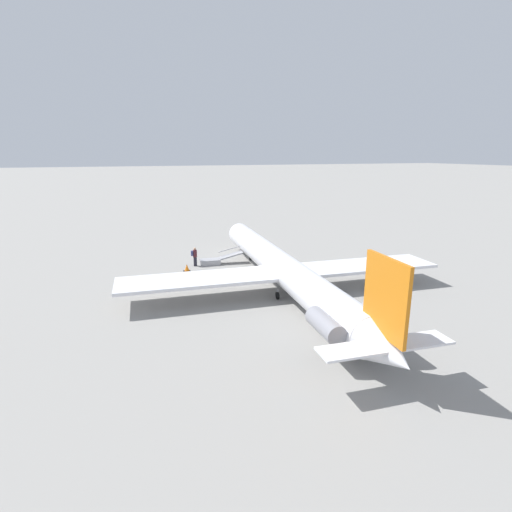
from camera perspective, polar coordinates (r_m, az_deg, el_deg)
The scene contains 5 objects.
ground_plane at distance 31.03m, azimuth 3.27°, elevation -4.39°, with size 600.00×600.00×0.00m, color gray.
airplane_main at distance 29.73m, azimuth 3.87°, elevation -1.75°, with size 31.15×24.07×5.81m.
boarding_stairs at distance 37.23m, azimuth -5.98°, elevation -0.65°, with size 1.34×4.08×1.53m.
passenger at distance 36.73m, azimuth -8.76°, elevation 0.10°, with size 0.36×0.55×1.74m.
traffic_cone_near_stairs at distance 35.38m, azimuth -9.85°, elevation -1.69°, with size 0.59×0.59×0.65m.
Camera 1 is at (-26.75, 12.10, 10.05)m, focal length 28.00 mm.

